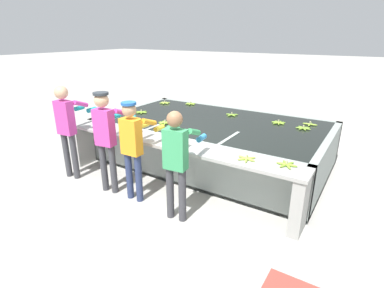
% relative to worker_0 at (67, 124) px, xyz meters
% --- Properties ---
extents(ground_plane, '(80.00, 80.00, 0.00)m').
position_rel_worker_0_xyz_m(ground_plane, '(1.85, 0.30, -1.04)').
color(ground_plane, '#A3A099').
rests_on(ground_plane, ground).
extents(wash_tank, '(4.55, 2.65, 0.89)m').
position_rel_worker_0_xyz_m(wash_tank, '(1.85, 2.07, -0.61)').
color(wash_tank, gray).
rests_on(wash_tank, ground).
extents(work_ledge, '(4.55, 0.45, 0.89)m').
position_rel_worker_0_xyz_m(work_ledge, '(1.85, 0.52, -0.41)').
color(work_ledge, '#9E9E99').
rests_on(work_ledge, ground).
extents(worker_0, '(0.45, 0.73, 1.73)m').
position_rel_worker_0_xyz_m(worker_0, '(0.00, 0.00, 0.00)').
color(worker_0, '#38383D').
rests_on(worker_0, ground).
extents(worker_1, '(0.46, 0.74, 1.71)m').
position_rel_worker_0_xyz_m(worker_1, '(1.01, -0.01, 0.00)').
color(worker_1, '#38383D').
rests_on(worker_1, ground).
extents(worker_2, '(0.41, 0.72, 1.62)m').
position_rel_worker_0_xyz_m(worker_2, '(1.56, 0.02, -0.06)').
color(worker_2, navy).
rests_on(worker_2, ground).
extents(worker_3, '(0.45, 0.73, 1.62)m').
position_rel_worker_0_xyz_m(worker_3, '(2.45, -0.07, -0.08)').
color(worker_3, '#38383D').
rests_on(worker_3, ground).
extents(banana_bunch_floating_0, '(0.28, 0.28, 0.08)m').
position_rel_worker_0_xyz_m(banana_bunch_floating_0, '(3.56, 2.48, -0.14)').
color(banana_bunch_floating_0, '#75A333').
rests_on(banana_bunch_floating_0, wash_tank).
extents(banana_bunch_floating_1, '(0.28, 0.28, 0.08)m').
position_rel_worker_0_xyz_m(banana_bunch_floating_1, '(0.64, 3.11, -0.14)').
color(banana_bunch_floating_1, '#8CB738').
rests_on(banana_bunch_floating_1, wash_tank).
extents(banana_bunch_floating_2, '(0.28, 0.28, 0.08)m').
position_rel_worker_0_xyz_m(banana_bunch_floating_2, '(3.61, 2.81, -0.14)').
color(banana_bunch_floating_2, '#8CB738').
rests_on(banana_bunch_floating_2, wash_tank).
extents(banana_bunch_floating_3, '(0.28, 0.28, 0.08)m').
position_rel_worker_0_xyz_m(banana_bunch_floating_3, '(0.03, 2.84, -0.14)').
color(banana_bunch_floating_3, '#9EC642').
rests_on(banana_bunch_floating_3, wash_tank).
extents(banana_bunch_floating_4, '(0.28, 0.28, 0.08)m').
position_rel_worker_0_xyz_m(banana_bunch_floating_4, '(3.05, 2.59, -0.14)').
color(banana_bunch_floating_4, '#7FAD33').
rests_on(banana_bunch_floating_4, wash_tank).
extents(banana_bunch_floating_5, '(0.28, 0.28, 0.08)m').
position_rel_worker_0_xyz_m(banana_bunch_floating_5, '(0.18, 1.78, -0.14)').
color(banana_bunch_floating_5, '#7FAD33').
rests_on(banana_bunch_floating_5, wash_tank).
extents(banana_bunch_floating_6, '(0.27, 0.28, 0.08)m').
position_rel_worker_0_xyz_m(banana_bunch_floating_6, '(2.00, 2.66, -0.14)').
color(banana_bunch_floating_6, '#75A333').
rests_on(banana_bunch_floating_6, wash_tank).
extents(banana_bunch_floating_7, '(0.28, 0.28, 0.08)m').
position_rel_worker_0_xyz_m(banana_bunch_floating_7, '(1.15, 1.38, -0.14)').
color(banana_bunch_floating_7, '#7FAD33').
rests_on(banana_bunch_floating_7, wash_tank).
extents(banana_bunch_ledge_0, '(0.28, 0.28, 0.08)m').
position_rel_worker_0_xyz_m(banana_bunch_ledge_0, '(3.23, 0.53, -0.14)').
color(banana_bunch_ledge_0, '#9EC642').
rests_on(banana_bunch_ledge_0, work_ledge).
extents(banana_bunch_ledge_1, '(0.28, 0.27, 0.08)m').
position_rel_worker_0_xyz_m(banana_bunch_ledge_1, '(3.77, 0.62, -0.14)').
color(banana_bunch_ledge_1, '#7FAD33').
rests_on(banana_bunch_ledge_1, work_ledge).
extents(knife_0, '(0.35, 0.06, 0.02)m').
position_rel_worker_0_xyz_m(knife_0, '(0.45, 0.58, -0.15)').
color(knife_0, silver).
rests_on(knife_0, work_ledge).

